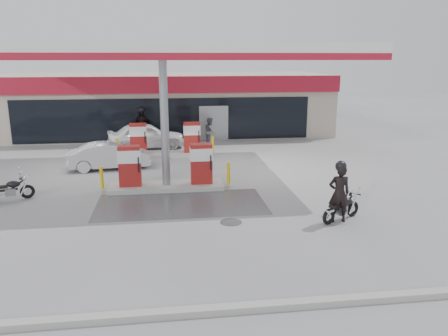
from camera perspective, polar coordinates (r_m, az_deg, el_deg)
The scene contains 17 objects.
ground at distance 15.72m, azimuth -7.44°, elevation -4.77°, with size 90.00×90.00×0.00m, color gray.
wet_patch at distance 15.73m, azimuth -5.61°, elevation -4.71°, with size 6.00×3.00×0.00m, color #4C4C4F.
drain_cover at distance 13.98m, azimuth 0.91°, elevation -7.09°, with size 0.70×0.70×0.01m, color #38383A.
kerb at distance 9.33m, azimuth -7.11°, elevation -18.36°, with size 28.00×0.25×0.15m, color gray.
store_building at distance 30.97m, azimuth -7.77°, elevation 8.38°, with size 22.00×8.22×4.00m.
canopy at distance 19.88m, azimuth -8.05°, elevation 14.62°, with size 16.00×10.02×5.51m.
pump_island_near at distance 17.43m, azimuth -7.56°, elevation -0.44°, with size 5.14×1.30×1.78m.
pump_island_far at distance 23.29m, azimuth -7.64°, elevation 3.26°, with size 5.14×1.30×1.78m.
main_motorcycle at distance 14.53m, azimuth 15.12°, elevation -5.13°, with size 1.56×0.98×0.89m.
biker_main at distance 14.22m, azimuth 14.80°, elevation -3.23°, with size 0.68×0.45×1.87m, color black.
parked_motorcycle at distance 17.71m, azimuth -26.17°, elevation -2.64°, with size 1.65×0.86×0.89m.
sedan_white at distance 25.47m, azimuth -10.15°, elevation 4.18°, with size 1.76×4.36×1.49m, color white.
attendant at distance 25.86m, azimuth -1.80°, elevation 4.78°, with size 0.82×0.64×1.69m, color #4E4D51.
hatchback_silver at distance 21.12m, azimuth -14.74°, elevation 1.55°, with size 1.32×3.77×1.24m, color #B0B1B8.
parked_car_left at distance 29.04m, azimuth -16.62°, elevation 4.66°, with size 1.57×3.86×1.12m, color #171D4E.
parked_car_right at distance 30.33m, azimuth 7.88°, elevation 5.38°, with size 1.65×3.57×0.99m, color #511119.
biker_walking at distance 27.02m, azimuth -10.71°, elevation 5.35°, with size 1.21×0.51×2.07m, color black.
Camera 1 is at (0.05, -14.88, 5.08)m, focal length 35.00 mm.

